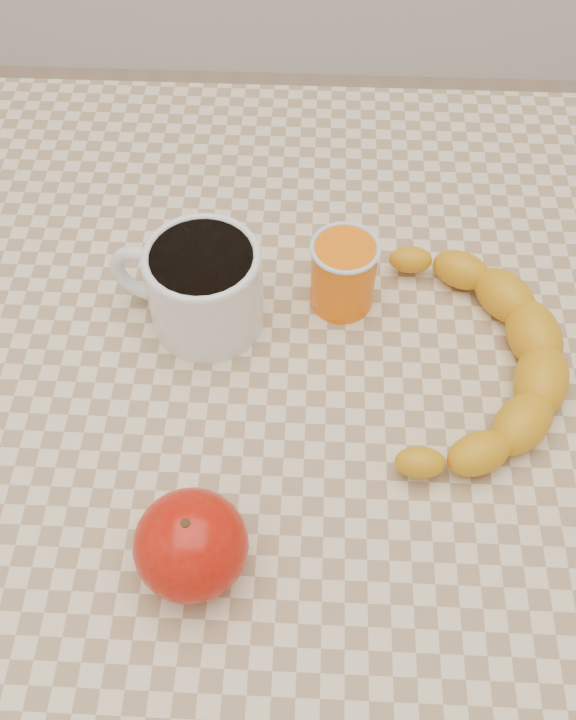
{
  "coord_description": "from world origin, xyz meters",
  "views": [
    {
      "loc": [
        0.02,
        -0.39,
        1.31
      ],
      "look_at": [
        0.0,
        0.0,
        0.77
      ],
      "focal_mm": 40.0,
      "sensor_mm": 36.0,
      "label": 1
    }
  ],
  "objects_px": {
    "orange_juice_glass": "(343,273)",
    "apple": "(191,545)",
    "table": "(288,425)",
    "banana": "(468,357)",
    "coffee_mug": "(202,284)"
  },
  "relations": [
    {
      "from": "coffee_mug",
      "to": "orange_juice_glass",
      "type": "xyz_separation_m",
      "value": [
        0.12,
        0.03,
        -0.01
      ]
    },
    {
      "from": "table",
      "to": "orange_juice_glass",
      "type": "bearing_deg",
      "value": 61.74
    },
    {
      "from": "coffee_mug",
      "to": "banana",
      "type": "distance_m",
      "value": 0.23
    },
    {
      "from": "table",
      "to": "banana",
      "type": "xyz_separation_m",
      "value": [
        0.15,
        0.01,
        0.11
      ]
    },
    {
      "from": "coffee_mug",
      "to": "orange_juice_glass",
      "type": "relative_size",
      "value": 2.08
    },
    {
      "from": "coffee_mug",
      "to": "apple",
      "type": "xyz_separation_m",
      "value": [
        0.02,
        -0.23,
        -0.01
      ]
    },
    {
      "from": "table",
      "to": "coffee_mug",
      "type": "relative_size",
      "value": 5.4
    },
    {
      "from": "apple",
      "to": "banana",
      "type": "height_order",
      "value": "apple"
    },
    {
      "from": "apple",
      "to": "coffee_mug",
      "type": "bearing_deg",
      "value": 94.07
    },
    {
      "from": "coffee_mug",
      "to": "banana",
      "type": "height_order",
      "value": "coffee_mug"
    },
    {
      "from": "coffee_mug",
      "to": "orange_juice_glass",
      "type": "height_order",
      "value": "coffee_mug"
    },
    {
      "from": "table",
      "to": "banana",
      "type": "relative_size",
      "value": 2.57
    },
    {
      "from": "orange_juice_glass",
      "to": "apple",
      "type": "relative_size",
      "value": 0.84
    },
    {
      "from": "table",
      "to": "banana",
      "type": "distance_m",
      "value": 0.18
    },
    {
      "from": "table",
      "to": "coffee_mug",
      "type": "height_order",
      "value": "coffee_mug"
    }
  ]
}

